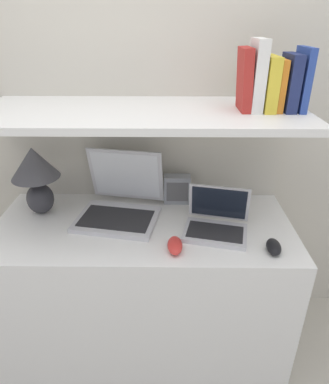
# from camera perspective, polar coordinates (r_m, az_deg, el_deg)

# --- Properties ---
(wall_back) EXTENTS (6.00, 0.05, 2.40)m
(wall_back) POSITION_cam_1_polar(r_m,az_deg,el_deg) (1.65, -3.25, 15.38)
(wall_back) COLOR beige
(wall_back) RESTS_ON ground_plane
(desk) EXTENTS (1.30, 0.57, 0.73)m
(desk) POSITION_cam_1_polar(r_m,az_deg,el_deg) (1.72, -3.28, -15.74)
(desk) COLOR white
(desk) RESTS_ON ground_plane
(back_riser) EXTENTS (1.30, 0.04, 1.19)m
(back_riser) POSITION_cam_1_polar(r_m,az_deg,el_deg) (1.83, -2.85, -3.91)
(back_riser) COLOR beige
(back_riser) RESTS_ON ground_plane
(shelf) EXTENTS (1.30, 0.51, 0.03)m
(shelf) POSITION_cam_1_polar(r_m,az_deg,el_deg) (1.37, -4.02, 12.98)
(shelf) COLOR white
(shelf) RESTS_ON back_riser
(table_lamp) EXTENTS (0.21, 0.21, 0.31)m
(table_lamp) POSITION_cam_1_polar(r_m,az_deg,el_deg) (1.60, -20.71, 3.09)
(table_lamp) COLOR #2D2D33
(table_lamp) RESTS_ON desk
(laptop_large) EXTENTS (0.40, 0.39, 0.28)m
(laptop_large) POSITION_cam_1_polar(r_m,az_deg,el_deg) (1.55, -7.39, -1.89)
(laptop_large) COLOR silver
(laptop_large) RESTS_ON desk
(laptop_small) EXTENTS (0.29, 0.26, 0.18)m
(laptop_small) POSITION_cam_1_polar(r_m,az_deg,el_deg) (1.45, 8.63, -5.13)
(laptop_small) COLOR silver
(laptop_small) RESTS_ON desk
(computer_mouse) EXTENTS (0.06, 0.11, 0.04)m
(computer_mouse) POSITION_cam_1_polar(r_m,az_deg,el_deg) (1.33, 1.75, -8.89)
(computer_mouse) COLOR red
(computer_mouse) RESTS_ON desk
(second_mouse) EXTENTS (0.06, 0.11, 0.04)m
(second_mouse) POSITION_cam_1_polar(r_m,az_deg,el_deg) (1.39, 17.73, -8.69)
(second_mouse) COLOR black
(second_mouse) RESTS_ON desk
(router_box) EXTENTS (0.13, 0.06, 0.14)m
(router_box) POSITION_cam_1_polar(r_m,az_deg,el_deg) (1.64, 2.12, 0.47)
(router_box) COLOR gray
(router_box) RESTS_ON desk
(book_blue) EXTENTS (0.03, 0.15, 0.23)m
(book_blue) POSITION_cam_1_polar(r_m,az_deg,el_deg) (1.43, 21.92, 16.99)
(book_blue) COLOR #284293
(book_blue) RESTS_ON shelf
(book_navy) EXTENTS (0.04, 0.15, 0.20)m
(book_navy) POSITION_cam_1_polar(r_m,az_deg,el_deg) (1.42, 20.14, 16.74)
(book_navy) COLOR navy
(book_navy) RESTS_ON shelf
(book_orange) EXTENTS (0.02, 0.13, 0.19)m
(book_orange) POSITION_cam_1_polar(r_m,az_deg,el_deg) (1.41, 18.49, 16.55)
(book_orange) COLOR orange
(book_orange) RESTS_ON shelf
(book_yellow) EXTENTS (0.04, 0.15, 0.20)m
(book_yellow) POSITION_cam_1_polar(r_m,az_deg,el_deg) (1.40, 16.98, 16.89)
(book_yellow) COLOR gold
(book_yellow) RESTS_ON shelf
(book_white) EXTENTS (0.04, 0.15, 0.26)m
(book_white) POSITION_cam_1_polar(r_m,az_deg,el_deg) (1.38, 15.11, 18.23)
(book_white) COLOR silver
(book_white) RESTS_ON shelf
(book_red) EXTENTS (0.05, 0.14, 0.23)m
(book_red) POSITION_cam_1_polar(r_m,az_deg,el_deg) (1.37, 13.21, 17.76)
(book_red) COLOR #A82823
(book_red) RESTS_ON shelf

